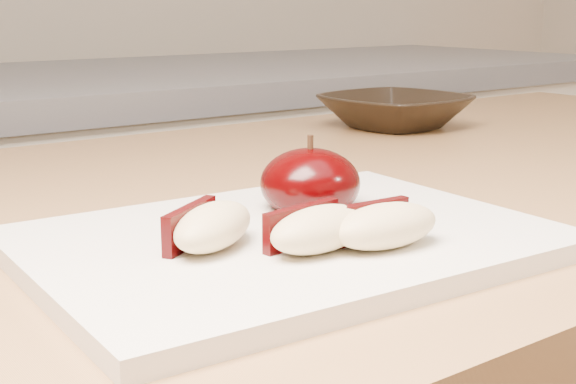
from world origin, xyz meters
TOP-DOWN VIEW (x-y plane):
  - back_cabinet at (0.00, 1.20)m, footprint 2.40×0.62m
  - cutting_board at (-0.06, 0.35)m, footprint 0.32×0.24m
  - apple_half at (-0.02, 0.39)m, footprint 0.07×0.07m
  - apple_wedge_a at (-0.12, 0.36)m, footprint 0.08×0.07m
  - apple_wedge_b at (-0.07, 0.31)m, footprint 0.07×0.04m
  - apple_wedge_c at (-0.04, 0.30)m, footprint 0.07×0.04m
  - bowl at (0.34, 0.68)m, footprint 0.18×0.18m

SIDE VIEW (x-z plane):
  - back_cabinet at x=0.00m, z-range 0.00..0.94m
  - cutting_board at x=-0.06m, z-range 0.90..0.91m
  - bowl at x=0.34m, z-range 0.90..0.94m
  - apple_wedge_a at x=-0.12m, z-range 0.91..0.94m
  - apple_wedge_b at x=-0.07m, z-range 0.91..0.94m
  - apple_wedge_c at x=-0.04m, z-range 0.91..0.94m
  - apple_half at x=-0.02m, z-range 0.90..0.96m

